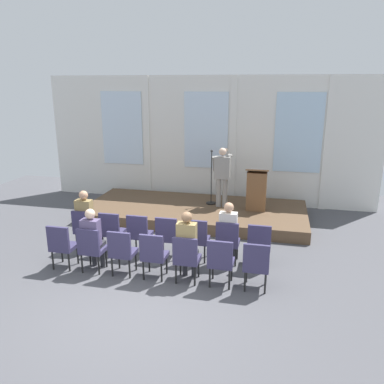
% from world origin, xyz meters
% --- Properties ---
extents(ground_plane, '(15.66, 15.66, 0.00)m').
position_xyz_m(ground_plane, '(0.00, 0.00, 0.00)').
color(ground_plane, '#4C4C51').
extents(rear_partition, '(10.22, 0.14, 3.87)m').
position_xyz_m(rear_partition, '(0.03, 6.02, 1.96)').
color(rear_partition, silver).
rests_on(rear_partition, ground).
extents(stage_platform, '(6.09, 2.65, 0.31)m').
position_xyz_m(stage_platform, '(0.00, 4.40, 0.15)').
color(stage_platform, brown).
rests_on(stage_platform, ground).
extents(speaker, '(0.52, 0.69, 1.65)m').
position_xyz_m(speaker, '(0.72, 4.61, 1.27)').
color(speaker, gray).
rests_on(speaker, stage_platform).
extents(mic_stand, '(0.28, 0.28, 1.55)m').
position_xyz_m(mic_stand, '(0.39, 4.79, 0.64)').
color(mic_stand, black).
rests_on(mic_stand, stage_platform).
extents(lectern, '(0.60, 0.48, 1.16)m').
position_xyz_m(lectern, '(1.68, 4.54, 0.86)').
color(lectern, brown).
rests_on(lectern, stage_platform).
extents(chair_r0_c0, '(0.46, 0.44, 0.94)m').
position_xyz_m(chair_r0_c0, '(-1.93, 1.73, 0.53)').
color(chair_r0_c0, black).
rests_on(chair_r0_c0, ground).
extents(audience_r0_c0, '(0.36, 0.39, 1.37)m').
position_xyz_m(audience_r0_c0, '(-1.93, 1.80, 0.76)').
color(audience_r0_c0, '#2D2D33').
rests_on(audience_r0_c0, ground).
extents(chair_r0_c1, '(0.46, 0.44, 0.94)m').
position_xyz_m(chair_r0_c1, '(-1.28, 1.73, 0.53)').
color(chair_r0_c1, black).
rests_on(chair_r0_c1, ground).
extents(chair_r0_c2, '(0.46, 0.44, 0.94)m').
position_xyz_m(chair_r0_c2, '(-0.64, 1.73, 0.53)').
color(chair_r0_c2, black).
rests_on(chair_r0_c2, ground).
extents(chair_r0_c3, '(0.46, 0.44, 0.94)m').
position_xyz_m(chair_r0_c3, '(0.00, 1.73, 0.53)').
color(chair_r0_c3, black).
rests_on(chair_r0_c3, ground).
extents(chair_r0_c4, '(0.46, 0.44, 0.94)m').
position_xyz_m(chair_r0_c4, '(0.64, 1.73, 0.53)').
color(chair_r0_c4, black).
rests_on(chair_r0_c4, ground).
extents(chair_r0_c5, '(0.46, 0.44, 0.94)m').
position_xyz_m(chair_r0_c5, '(1.28, 1.73, 0.53)').
color(chair_r0_c5, black).
rests_on(chair_r0_c5, ground).
extents(audience_r0_c5, '(0.36, 0.39, 1.32)m').
position_xyz_m(audience_r0_c5, '(1.28, 1.81, 0.73)').
color(audience_r0_c5, '#2D2D33').
rests_on(audience_r0_c5, ground).
extents(chair_r0_c6, '(0.46, 0.44, 0.94)m').
position_xyz_m(chair_r0_c6, '(1.93, 1.73, 0.53)').
color(chair_r0_c6, black).
rests_on(chair_r0_c6, ground).
extents(chair_r1_c0, '(0.46, 0.44, 0.94)m').
position_xyz_m(chair_r1_c0, '(-1.93, 0.77, 0.53)').
color(chair_r1_c0, black).
rests_on(chair_r1_c0, ground).
extents(chair_r1_c1, '(0.46, 0.44, 0.94)m').
position_xyz_m(chair_r1_c1, '(-1.28, 0.77, 0.53)').
color(chair_r1_c1, black).
rests_on(chair_r1_c1, ground).
extents(audience_r1_c1, '(0.36, 0.39, 1.30)m').
position_xyz_m(audience_r1_c1, '(-1.28, 0.86, 0.72)').
color(audience_r1_c1, '#2D2D33').
rests_on(audience_r1_c1, ground).
extents(chair_r1_c2, '(0.46, 0.44, 0.94)m').
position_xyz_m(chair_r1_c2, '(-0.64, 0.77, 0.53)').
color(chair_r1_c2, black).
rests_on(chair_r1_c2, ground).
extents(chair_r1_c3, '(0.46, 0.44, 0.94)m').
position_xyz_m(chair_r1_c3, '(0.00, 0.77, 0.53)').
color(chair_r1_c3, black).
rests_on(chair_r1_c3, ground).
extents(chair_r1_c4, '(0.46, 0.44, 0.94)m').
position_xyz_m(chair_r1_c4, '(0.64, 0.77, 0.53)').
color(chair_r1_c4, black).
rests_on(chair_r1_c4, ground).
extents(audience_r1_c4, '(0.36, 0.39, 1.39)m').
position_xyz_m(audience_r1_c4, '(0.64, 0.85, 0.77)').
color(audience_r1_c4, '#2D2D33').
rests_on(audience_r1_c4, ground).
extents(chair_r1_c5, '(0.46, 0.44, 0.94)m').
position_xyz_m(chair_r1_c5, '(1.28, 0.77, 0.53)').
color(chair_r1_c5, black).
rests_on(chair_r1_c5, ground).
extents(chair_r1_c6, '(0.46, 0.44, 0.94)m').
position_xyz_m(chair_r1_c6, '(1.93, 0.77, 0.53)').
color(chair_r1_c6, black).
rests_on(chair_r1_c6, ground).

